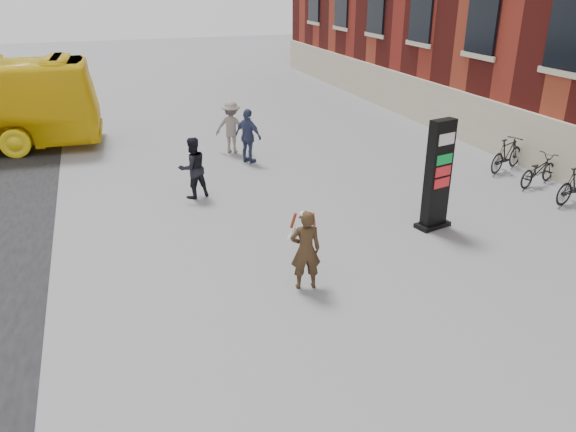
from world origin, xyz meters
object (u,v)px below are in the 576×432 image
object	(u,v)px
pedestrian_a	(193,168)
info_pylon	(438,175)
bike_6	(538,170)
pedestrian_c	(248,136)
bike_7	(507,154)
woman	(305,249)
pedestrian_b	(232,127)

from	to	relation	value
pedestrian_a	info_pylon	bearing A→B (deg)	126.15
info_pylon	bike_6	xyz separation A→B (m)	(4.63, 1.66, -0.91)
pedestrian_a	pedestrian_c	world-z (taller)	pedestrian_c
pedestrian_a	bike_7	size ratio (longest dim) A/B	0.96
pedestrian_c	bike_6	world-z (taller)	pedestrian_c
bike_7	pedestrian_a	bearing A→B (deg)	62.43
pedestrian_c	bike_7	xyz separation A→B (m)	(7.58, -3.52, -0.36)
woman	bike_6	bearing A→B (deg)	-149.14
pedestrian_c	bike_6	size ratio (longest dim) A/B	1.04
bike_6	bike_7	bearing A→B (deg)	-18.09
info_pylon	woman	distance (m)	4.44
info_pylon	pedestrian_c	world-z (taller)	info_pylon
pedestrian_b	pedestrian_c	world-z (taller)	pedestrian_b
pedestrian_b	bike_6	size ratio (longest dim) A/B	1.05
pedestrian_b	bike_7	size ratio (longest dim) A/B	1.01
woman	pedestrian_a	distance (m)	5.84
pedestrian_a	pedestrian_b	distance (m)	4.44
pedestrian_b	bike_6	distance (m)	10.03
info_pylon	woman	world-z (taller)	info_pylon
pedestrian_a	pedestrian_b	xyz separation A→B (m)	(2.07, 3.93, 0.04)
pedestrian_b	pedestrian_c	size ratio (longest dim) A/B	1.01
info_pylon	bike_6	world-z (taller)	info_pylon
pedestrian_a	bike_6	world-z (taller)	pedestrian_a
woman	bike_7	bearing A→B (deg)	-141.51
info_pylon	bike_7	size ratio (longest dim) A/B	1.51
bike_6	info_pylon	bearing A→B (deg)	91.61
pedestrian_c	bike_7	distance (m)	8.36
info_pylon	pedestrian_c	size ratio (longest dim) A/B	1.51
pedestrian_a	pedestrian_c	size ratio (longest dim) A/B	0.96
bike_6	pedestrian_a	bearing A→B (deg)	58.65
pedestrian_b	bike_7	bearing A→B (deg)	175.95
woman	pedestrian_b	size ratio (longest dim) A/B	0.92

